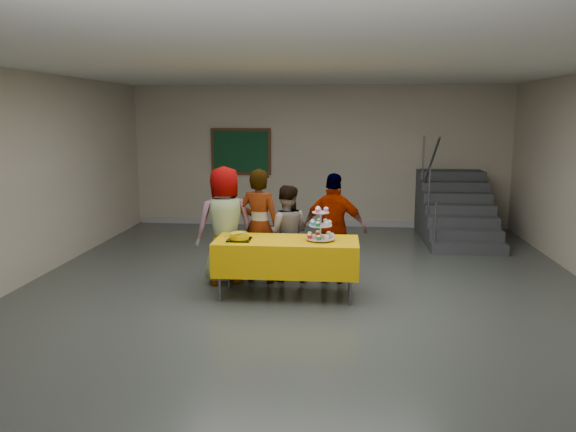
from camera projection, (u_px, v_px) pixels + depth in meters
The scene contains 10 objects.
room_shell at pixel (305, 135), 6.96m from camera, with size 10.00×10.04×3.02m.
bake_table at pixel (287, 256), 7.39m from camera, with size 1.88×0.78×0.77m.
cupcake_stand at pixel (320, 228), 7.28m from camera, with size 0.38×0.38×0.44m.
bear_cake at pixel (239, 236), 7.31m from camera, with size 0.32×0.36×0.12m.
schoolchild_a at pixel (225, 225), 7.97m from camera, with size 0.82×0.53×1.68m, color slate.
schoolchild_b at pixel (259, 226), 8.00m from camera, with size 0.60×0.39×1.64m, color slate.
schoolchild_c at pixel (286, 233), 8.12m from camera, with size 0.68×0.53×1.39m, color slate.
schoolchild_d at pixel (334, 228), 7.98m from camera, with size 0.92×0.38×1.58m, color slate.
staircase at pixel (454, 212), 11.04m from camera, with size 1.30×2.40×2.04m.
noticeboard at pixel (241, 152), 12.06m from camera, with size 1.30×0.05×1.00m.
Camera 1 is at (0.44, -7.00, 2.39)m, focal length 35.00 mm.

